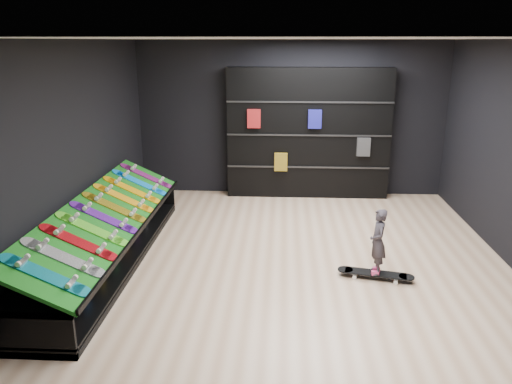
# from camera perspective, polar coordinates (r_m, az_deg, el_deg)

# --- Properties ---
(floor) EXTENTS (6.00, 7.00, 0.01)m
(floor) POSITION_cam_1_polar(r_m,az_deg,el_deg) (6.96, 4.07, -8.45)
(floor) COLOR #CFAE8C
(floor) RESTS_ON ground
(ceiling) EXTENTS (6.00, 7.00, 0.01)m
(ceiling) POSITION_cam_1_polar(r_m,az_deg,el_deg) (6.29, 4.66, 17.07)
(ceiling) COLOR white
(ceiling) RESTS_ON ground
(wall_back) EXTENTS (6.00, 0.02, 3.00)m
(wall_back) POSITION_cam_1_polar(r_m,az_deg,el_deg) (9.90, 3.99, 8.31)
(wall_back) COLOR black
(wall_back) RESTS_ON ground
(wall_front) EXTENTS (6.00, 0.02, 3.00)m
(wall_front) POSITION_cam_1_polar(r_m,az_deg,el_deg) (3.16, 5.46, -11.08)
(wall_front) COLOR black
(wall_front) RESTS_ON ground
(wall_left) EXTENTS (0.02, 7.00, 3.00)m
(wall_left) POSITION_cam_1_polar(r_m,az_deg,el_deg) (7.07, -20.83, 3.73)
(wall_left) COLOR black
(wall_left) RESTS_ON ground
(display_rack) EXTENTS (0.90, 4.50, 0.50)m
(display_rack) POSITION_cam_1_polar(r_m,az_deg,el_deg) (7.27, -16.54, -5.86)
(display_rack) COLOR black
(display_rack) RESTS_ON ground
(turf_ramp) EXTENTS (0.92, 4.50, 0.46)m
(turf_ramp) POSITION_cam_1_polar(r_m,az_deg,el_deg) (7.09, -16.47, -2.44)
(turf_ramp) COLOR #0D570E
(turf_ramp) RESTS_ON display_rack
(back_shelving) EXTENTS (3.13, 0.36, 2.50)m
(back_shelving) POSITION_cam_1_polar(r_m,az_deg,el_deg) (9.78, 5.99, 6.67)
(back_shelving) COLOR black
(back_shelving) RESTS_ON ground
(floor_skateboard) EXTENTS (1.00, 0.43, 0.09)m
(floor_skateboard) POSITION_cam_1_polar(r_m,az_deg,el_deg) (6.76, 13.48, -9.25)
(floor_skateboard) COLOR black
(floor_skateboard) RESTS_ON ground
(child) EXTENTS (0.14, 0.20, 0.52)m
(child) POSITION_cam_1_polar(r_m,az_deg,el_deg) (6.64, 13.66, -6.90)
(child) COLOR black
(child) RESTS_ON floor_skateboard
(display_board_0) EXTENTS (0.93, 0.22, 0.50)m
(display_board_0) POSITION_cam_1_polar(r_m,az_deg,el_deg) (5.46, -22.91, -8.74)
(display_board_0) COLOR #0C8C99
(display_board_0) RESTS_ON turf_ramp
(display_board_1) EXTENTS (0.93, 0.22, 0.50)m
(display_board_1) POSITION_cam_1_polar(r_m,az_deg,el_deg) (5.80, -21.13, -7.00)
(display_board_1) COLOR black
(display_board_1) RESTS_ON turf_ramp
(display_board_2) EXTENTS (0.93, 0.22, 0.50)m
(display_board_2) POSITION_cam_1_polar(r_m,az_deg,el_deg) (6.16, -19.57, -5.44)
(display_board_2) COLOR red
(display_board_2) RESTS_ON turf_ramp
(display_board_3) EXTENTS (0.93, 0.22, 0.50)m
(display_board_3) POSITION_cam_1_polar(r_m,az_deg,el_deg) (6.52, -18.19, -4.05)
(display_board_3) COLOR green
(display_board_3) RESTS_ON turf_ramp
(display_board_4) EXTENTS (0.93, 0.22, 0.50)m
(display_board_4) POSITION_cam_1_polar(r_m,az_deg,el_deg) (6.89, -16.95, -2.81)
(display_board_4) COLOR purple
(display_board_4) RESTS_ON turf_ramp
(display_board_5) EXTENTS (0.93, 0.22, 0.50)m
(display_board_5) POSITION_cam_1_polar(r_m,az_deg,el_deg) (7.27, -15.85, -1.69)
(display_board_5) COLOR yellow
(display_board_5) RESTS_ON turf_ramp
(display_board_6) EXTENTS (0.93, 0.22, 0.50)m
(display_board_6) POSITION_cam_1_polar(r_m,az_deg,el_deg) (7.65, -14.86, -0.69)
(display_board_6) COLOR orange
(display_board_6) RESTS_ON turf_ramp
(display_board_7) EXTENTS (0.93, 0.22, 0.50)m
(display_board_7) POSITION_cam_1_polar(r_m,az_deg,el_deg) (8.03, -13.96, 0.22)
(display_board_7) COLOR yellow
(display_board_7) RESTS_ON turf_ramp
(display_board_8) EXTENTS (0.93, 0.22, 0.50)m
(display_board_8) POSITION_cam_1_polar(r_m,az_deg,el_deg) (8.42, -13.14, 1.05)
(display_board_8) COLOR blue
(display_board_8) RESTS_ON turf_ramp
(display_board_9) EXTENTS (0.93, 0.22, 0.50)m
(display_board_9) POSITION_cam_1_polar(r_m,az_deg,el_deg) (8.81, -12.40, 1.80)
(display_board_9) COLOR #2626BF
(display_board_9) RESTS_ON turf_ramp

